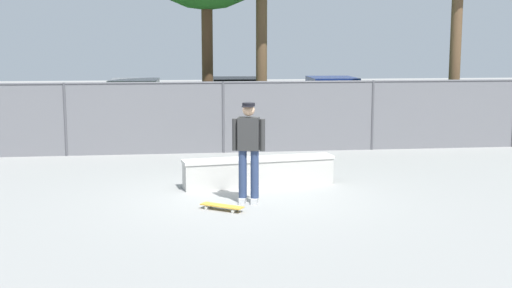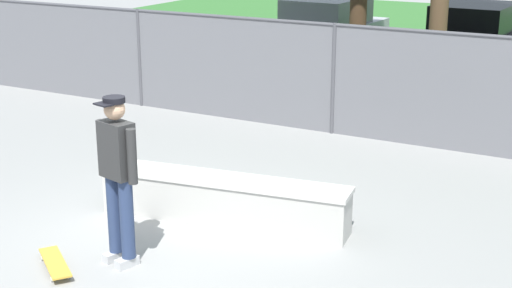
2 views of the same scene
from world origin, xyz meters
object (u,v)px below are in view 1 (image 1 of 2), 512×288
(skateboarder, at_px, (249,147))
(car_black, at_px, (236,101))
(car_silver, at_px, (135,104))
(concrete_ledge, at_px, (259,171))
(car_blue, at_px, (332,100))
(skateboard, at_px, (222,206))

(skateboarder, distance_m, car_black, 11.73)
(car_silver, bearing_deg, concrete_ledge, -73.05)
(car_silver, relative_size, car_black, 1.00)
(concrete_ledge, distance_m, skateboarder, 1.69)
(car_black, bearing_deg, car_blue, 0.92)
(concrete_ledge, bearing_deg, car_silver, 106.95)
(concrete_ledge, height_order, car_silver, car_silver)
(skateboarder, bearing_deg, car_silver, 102.99)
(skateboarder, relative_size, skateboard, 2.40)
(skateboard, relative_size, car_blue, 0.18)
(concrete_ledge, distance_m, car_black, 10.25)
(car_silver, bearing_deg, skateboarder, -77.01)
(skateboarder, height_order, car_silver, skateboarder)
(skateboard, height_order, car_silver, car_silver)
(car_silver, relative_size, car_blue, 1.00)
(skateboarder, bearing_deg, concrete_ledge, 75.42)
(car_black, height_order, car_blue, same)
(concrete_ledge, height_order, car_blue, car_blue)
(concrete_ledge, bearing_deg, skateboard, -115.11)
(skateboard, bearing_deg, car_blue, 68.04)
(car_silver, distance_m, car_blue, 7.01)
(skateboard, xyz_separation_m, car_blue, (4.93, 12.23, 0.77))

